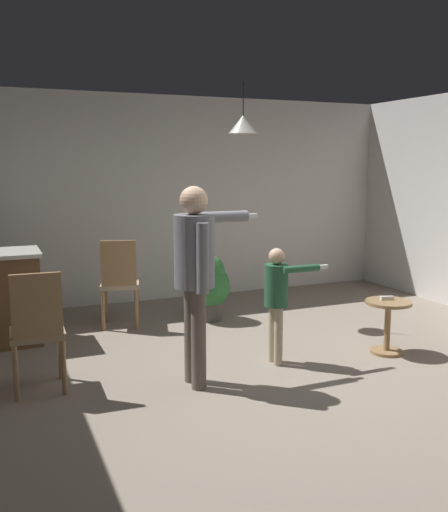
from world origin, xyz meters
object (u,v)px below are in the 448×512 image
object	(u,v)px
dining_chair_by_counter	(120,280)
potted_plant_corner	(209,285)
person_child	(277,293)
spare_remote_on_table	(387,298)
side_table_by_couch	(388,320)
person_adult	(196,264)
dining_chair_near_wall	(37,327)

from	to	relation	value
dining_chair_by_counter	potted_plant_corner	bearing A→B (deg)	9.13
person_child	spare_remote_on_table	size ratio (longest dim) A/B	8.26
side_table_by_couch	person_adult	distance (m)	2.09
side_table_by_couch	potted_plant_corner	bearing A→B (deg)	123.23
person_adult	spare_remote_on_table	xyz separation A→B (m)	(1.99, 0.07, -0.48)
person_child	dining_chair_by_counter	size ratio (longest dim) A/B	1.07
potted_plant_corner	dining_chair_near_wall	bearing A→B (deg)	-144.05
potted_plant_corner	person_adult	bearing A→B (deg)	-114.34
person_adult	spare_remote_on_table	size ratio (longest dim) A/B	12.67
person_adult	spare_remote_on_table	bearing A→B (deg)	91.95
side_table_by_couch	spare_remote_on_table	distance (m)	0.22
side_table_by_couch	dining_chair_near_wall	size ratio (longest dim) A/B	0.52
person_child	spare_remote_on_table	distance (m)	1.15
potted_plant_corner	dining_chair_by_counter	bearing A→B (deg)	173.86
spare_remote_on_table	dining_chair_by_counter	bearing A→B (deg)	140.13
side_table_by_couch	person_adult	bearing A→B (deg)	-179.20
person_child	dining_chair_near_wall	world-z (taller)	person_child
person_adult	potted_plant_corner	size ratio (longest dim) A/B	2.13
side_table_by_couch	dining_chair_near_wall	world-z (taller)	dining_chair_near_wall
side_table_by_couch	person_child	size ratio (longest dim) A/B	0.48
side_table_by_couch	dining_chair_by_counter	bearing A→B (deg)	139.28
person_adult	spare_remote_on_table	world-z (taller)	person_adult
side_table_by_couch	person_child	xyz separation A→B (m)	(-1.12, 0.17, 0.34)
person_adult	person_child	xyz separation A→B (m)	(0.85, 0.20, -0.36)
person_adult	potted_plant_corner	xyz separation A→B (m)	(0.81, 1.80, -0.60)
side_table_by_couch	person_child	distance (m)	1.18
person_child	potted_plant_corner	world-z (taller)	person_child
side_table_by_couch	dining_chair_near_wall	bearing A→B (deg)	174.71
person_child	dining_chair_by_counter	bearing A→B (deg)	-148.16
person_child	person_adult	bearing A→B (deg)	-77.05
side_table_by_couch	dining_chair_by_counter	world-z (taller)	dining_chair_by_counter
dining_chair_near_wall	potted_plant_corner	world-z (taller)	dining_chair_near_wall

